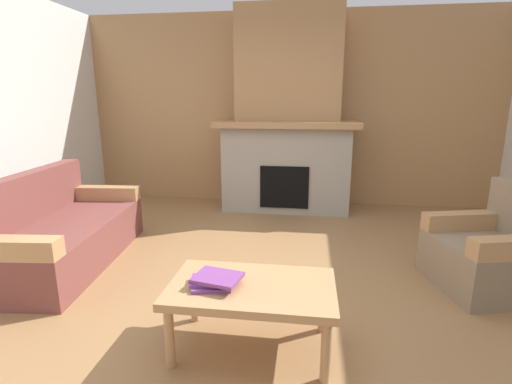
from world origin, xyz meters
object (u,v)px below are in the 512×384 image
(couch, at_px, (60,233))
(armchair, at_px, (493,254))
(fireplace, at_px, (287,125))
(coffee_table, at_px, (252,293))

(couch, distance_m, armchair, 3.81)
(fireplace, relative_size, armchair, 2.92)
(couch, xyz_separation_m, armchair, (3.81, 0.03, 0.01))
(couch, height_order, coffee_table, couch)
(coffee_table, bearing_deg, armchair, 29.98)
(coffee_table, bearing_deg, fireplace, 89.86)
(fireplace, bearing_deg, couch, -132.25)
(couch, bearing_deg, armchair, 0.48)
(armchair, xyz_separation_m, coffee_table, (-1.82, -1.05, 0.08))
(fireplace, xyz_separation_m, couch, (-1.99, -2.19, -0.88))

